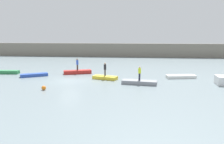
# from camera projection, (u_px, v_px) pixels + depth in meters

# --- Properties ---
(ground_plane) EXTENTS (120.00, 120.00, 0.00)m
(ground_plane) POSITION_uv_depth(u_px,v_px,m) (70.00, 81.00, 27.76)
(ground_plane) COLOR slate
(embankment_wall) EXTENTS (80.00, 1.20, 3.36)m
(embankment_wall) POSITION_uv_depth(u_px,v_px,m) (104.00, 50.00, 56.64)
(embankment_wall) COLOR gray
(embankment_wall) RESTS_ON ground_plane
(rowboat_green) EXTENTS (3.46, 1.23, 0.48)m
(rowboat_green) POSITION_uv_depth(u_px,v_px,m) (7.00, 72.00, 32.68)
(rowboat_green) COLOR #2D7F47
(rowboat_green) RESTS_ON ground_plane
(rowboat_blue) EXTENTS (3.57, 2.68, 0.41)m
(rowboat_blue) POSITION_uv_depth(u_px,v_px,m) (34.00, 75.00, 30.61)
(rowboat_blue) COLOR #2B4CAD
(rowboat_blue) RESTS_ON ground_plane
(rowboat_red) EXTENTS (4.05, 2.36, 0.52)m
(rowboat_red) POSITION_uv_depth(u_px,v_px,m) (78.00, 72.00, 32.65)
(rowboat_red) COLOR red
(rowboat_red) RESTS_ON ground_plane
(rowboat_yellow) EXTENTS (3.34, 2.13, 0.42)m
(rowboat_yellow) POSITION_uv_depth(u_px,v_px,m) (105.00, 78.00, 28.76)
(rowboat_yellow) COLOR gold
(rowboat_yellow) RESTS_ON ground_plane
(rowboat_grey) EXTENTS (4.11, 1.84, 0.45)m
(rowboat_grey) POSITION_uv_depth(u_px,v_px,m) (139.00, 82.00, 25.91)
(rowboat_grey) COLOR gray
(rowboat_grey) RESTS_ON ground_plane
(rowboat_white) EXTENTS (3.91, 1.92, 0.40)m
(rowboat_white) POSITION_uv_depth(u_px,v_px,m) (181.00, 77.00, 29.47)
(rowboat_white) COLOR white
(rowboat_white) RESTS_ON ground_plane
(person_hiviz_shirt) EXTENTS (0.32, 0.32, 1.63)m
(person_hiviz_shirt) POSITION_uv_depth(u_px,v_px,m) (140.00, 73.00, 25.72)
(person_hiviz_shirt) COLOR #232838
(person_hiviz_shirt) RESTS_ON rowboat_grey
(person_blue_shirt) EXTENTS (0.32, 0.32, 1.70)m
(person_blue_shirt) POSITION_uv_depth(u_px,v_px,m) (77.00, 64.00, 32.44)
(person_blue_shirt) COLOR #38332D
(person_blue_shirt) RESTS_ON rowboat_red
(person_dark_shirt) EXTENTS (0.32, 0.32, 1.71)m
(person_dark_shirt) POSITION_uv_depth(u_px,v_px,m) (105.00, 69.00, 28.57)
(person_dark_shirt) COLOR #4C4C56
(person_dark_shirt) RESTS_ON rowboat_yellow
(mooring_buoy) EXTENTS (0.46, 0.46, 0.46)m
(mooring_buoy) POSITION_uv_depth(u_px,v_px,m) (44.00, 88.00, 23.22)
(mooring_buoy) COLOR orange
(mooring_buoy) RESTS_ON ground_plane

